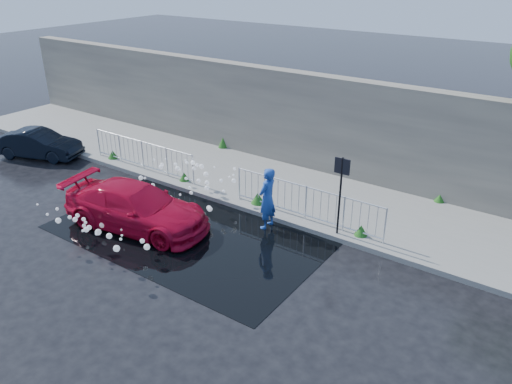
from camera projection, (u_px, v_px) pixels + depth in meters
ground at (156, 240)px, 14.36m from camera, size 90.00×90.00×0.00m
pavement at (256, 180)px, 18.04m from camera, size 30.00×4.00×0.15m
curb at (221, 200)px, 16.55m from camera, size 30.00×0.25×0.16m
retaining_wall at (289, 117)px, 18.89m from camera, size 30.00×0.60×3.50m
puddle at (193, 231)px, 14.84m from camera, size 8.00×5.00×0.01m
sign_post at (341, 184)px, 13.75m from camera, size 0.45×0.06×2.50m
railing_left at (143, 154)px, 18.60m from camera, size 5.05×0.05×1.10m
railing_right at (306, 202)px, 14.98m from camera, size 5.05×0.05×1.10m
weeds at (239, 175)px, 17.83m from camera, size 12.17×3.93×0.43m
water_spray at (159, 195)px, 15.44m from camera, size 3.61×5.68×1.00m
red_car at (136, 207)px, 14.81m from camera, size 4.80×2.57×1.32m
dark_car at (38, 144)px, 20.10m from camera, size 3.63×2.35×1.13m
person at (267, 199)px, 14.67m from camera, size 0.46×0.70×1.91m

